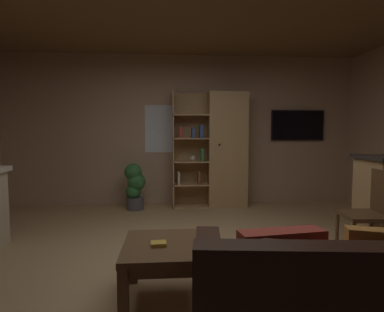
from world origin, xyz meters
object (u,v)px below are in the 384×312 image
object	(u,v)px
dining_chair	(372,209)
potted_floor_plant	(135,185)
table_book_0	(159,244)
wall_mounted_tv	(297,125)
coffee_table	(169,254)
bookshelf_cabinet	(222,150)

from	to	relation	value
dining_chair	potted_floor_plant	xyz separation A→B (m)	(-2.62, 2.28, -0.12)
table_book_0	potted_floor_plant	xyz separation A→B (m)	(-0.49, 2.95, -0.05)
wall_mounted_tv	coffee_table	bearing A→B (deg)	-125.90
potted_floor_plant	wall_mounted_tv	bearing A→B (deg)	6.98
coffee_table	table_book_0	size ratio (longest dim) A/B	6.09
table_book_0	potted_floor_plant	distance (m)	2.99
potted_floor_plant	wall_mounted_tv	distance (m)	3.11
bookshelf_cabinet	coffee_table	size ratio (longest dim) A/B	2.82
bookshelf_cabinet	table_book_0	world-z (taller)	bookshelf_cabinet
bookshelf_cabinet	coffee_table	distance (m)	3.24
coffee_table	dining_chair	xyz separation A→B (m)	(2.05, 0.62, 0.16)
table_book_0	dining_chair	bearing A→B (deg)	17.33
bookshelf_cabinet	wall_mounted_tv	bearing A→B (deg)	8.39
table_book_0	dining_chair	xyz separation A→B (m)	(2.13, 0.67, 0.06)
dining_chair	bookshelf_cabinet	bearing A→B (deg)	114.86
bookshelf_cabinet	wall_mounted_tv	size ratio (longest dim) A/B	2.04
bookshelf_cabinet	wall_mounted_tv	world-z (taller)	bookshelf_cabinet
dining_chair	potted_floor_plant	distance (m)	3.48
coffee_table	dining_chair	world-z (taller)	dining_chair
potted_floor_plant	table_book_0	bearing A→B (deg)	-80.61
coffee_table	dining_chair	size ratio (longest dim) A/B	0.76
bookshelf_cabinet	dining_chair	bearing A→B (deg)	-65.14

